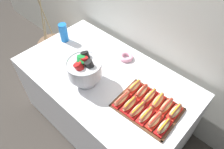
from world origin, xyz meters
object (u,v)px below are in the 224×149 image
hot_dog_5 (163,127)px  punch_bowl (84,68)px  hot_dog_9 (158,101)px  hot_dog_6 (134,87)px  donut (126,57)px  buffet_table (105,100)px  hot_dog_3 (146,115)px  hot_dog_4 (154,121)px  hot_dog_10 (166,106)px  floor_vase (55,55)px  serving_tray (147,108)px  hot_dog_1 (129,104)px  hot_dog_2 (137,110)px  hot_dog_7 (142,91)px  cup_stack (64,33)px  hot_dog_8 (149,96)px  hot_dog_0 (122,99)px  hot_dog_11 (175,112)px

hot_dog_5 → punch_bowl: punch_bowl is taller
hot_dog_9 → hot_dog_6: bearing=-176.9°
hot_dog_9 → donut: hot_dog_9 is taller
buffet_table → hot_dog_3: 0.67m
hot_dog_4 → hot_dog_10: size_ratio=0.85×
hot_dog_5 → hot_dog_3: bearing=-176.9°
hot_dog_4 → punch_bowl: bearing=-174.1°
floor_vase → hot_dog_9: floor_vase is taller
hot_dog_9 → punch_bowl: 0.64m
floor_vase → serving_tray: (1.60, -0.18, 0.55)m
hot_dog_9 → floor_vase: bearing=176.6°
hot_dog_1 → hot_dog_10: 0.28m
hot_dog_10 → hot_dog_2: bearing=-129.2°
hot_dog_3 → hot_dog_5: (0.15, 0.01, 0.00)m
hot_dog_7 → hot_dog_5: bearing=-25.8°
floor_vase → hot_dog_2: bearing=-9.6°
hot_dog_10 → hot_dog_3: bearing=-111.4°
hot_dog_6 → donut: hot_dog_6 is taller
hot_dog_2 → hot_dog_9: 0.18m
hot_dog_4 → cup_stack: size_ratio=0.80×
hot_dog_1 → hot_dog_4: bearing=3.1°
hot_dog_6 → hot_dog_8: (0.15, 0.01, -0.00)m
punch_bowl → hot_dog_10: bearing=19.7°
hot_dog_10 → cup_stack: 1.25m
hot_dog_10 → cup_stack: cup_stack is taller
hot_dog_1 → hot_dog_6: hot_dog_6 is taller
hot_dog_4 → hot_dog_6: bearing=154.2°
hot_dog_0 → hot_dog_2: (0.15, 0.01, -0.00)m
hot_dog_9 → hot_dog_5: bearing=-44.7°
hot_dog_7 → punch_bowl: 0.50m
hot_dog_0 → hot_dog_5: (0.37, 0.02, 0.00)m
buffet_table → hot_dog_0: size_ratio=9.08×
hot_dog_6 → hot_dog_10: same height
hot_dog_5 → punch_bowl: (-0.74, -0.07, 0.13)m
punch_bowl → cup_stack: (-0.60, 0.24, -0.07)m
hot_dog_1 → hot_dog_0: bearing=-176.9°
hot_dog_7 → hot_dog_10: bearing=3.1°
serving_tray → hot_dog_5: 0.21m
hot_dog_0 → punch_bowl: bearing=-171.8°
hot_dog_11 → hot_dog_2: bearing=-140.7°
hot_dog_2 → punch_bowl: (-0.51, -0.06, 0.14)m
buffet_table → hot_dog_4: hot_dog_4 is taller
hot_dog_6 → cup_stack: cup_stack is taller
hot_dog_5 → donut: 0.78m
hot_dog_3 → punch_bowl: (-0.59, -0.06, 0.14)m
hot_dog_4 → hot_dog_9: (-0.08, 0.16, -0.00)m
hot_dog_7 → hot_dog_8: size_ratio=0.94×
hot_dog_2 → hot_dog_4: size_ratio=1.12×
hot_dog_6 → hot_dog_0: bearing=-86.9°
buffet_table → hot_dog_2: hot_dog_2 is taller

